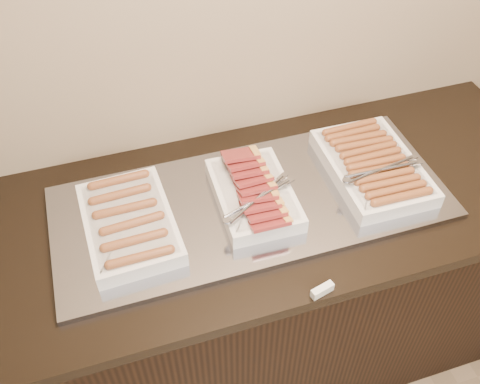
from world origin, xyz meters
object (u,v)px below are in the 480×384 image
Objects in this scene: warming_tray at (252,203)px; dish_left at (129,223)px; counter at (254,287)px; dish_right at (373,166)px; dish_center at (254,193)px.

dish_left reaches higher than warming_tray.
counter is 1.72× the size of warming_tray.
counter is 0.46m from warming_tray.
counter is 0.63m from dish_right.
dish_center reaches higher than warming_tray.
dish_right reaches higher than counter.
dish_right is (0.78, -0.00, 0.00)m from dish_left.
dish_right is at bearing 1.79° from dish_center.
dish_left is at bearing -179.07° from dish_center.
dish_right is (0.40, -0.00, 0.04)m from warming_tray.
dish_left reaches higher than counter.
dish_center reaches higher than counter.
warming_tray is 3.35× the size of dish_center.
counter is 0.63m from dish_left.
dish_left is 0.78m from dish_right.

